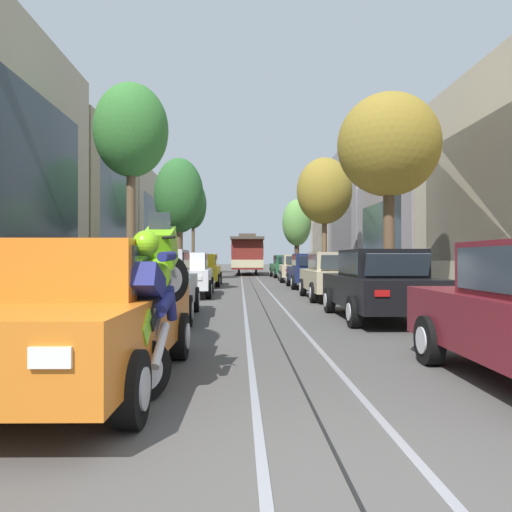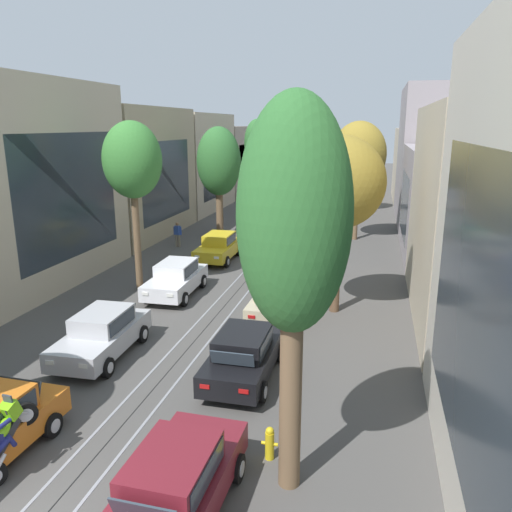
% 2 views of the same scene
% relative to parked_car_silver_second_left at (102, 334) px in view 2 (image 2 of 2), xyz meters
% --- Properties ---
extents(ground_plane, '(160.00, 160.00, 0.00)m').
position_rel_parked_car_silver_second_left_xyz_m(ground_plane, '(2.66, 14.62, -0.80)').
color(ground_plane, '#4C4947').
extents(trolley_track_rails, '(1.14, 65.68, 0.01)m').
position_rel_parked_car_silver_second_left_xyz_m(trolley_track_rails, '(2.66, 18.39, -0.79)').
color(trolley_track_rails, gray).
rests_on(trolley_track_rails, ground).
extents(building_facade_left, '(5.38, 57.38, 9.87)m').
position_rel_parked_car_silver_second_left_xyz_m(building_facade_left, '(-7.77, 16.95, 3.61)').
color(building_facade_left, beige).
rests_on(building_facade_left, ground).
extents(building_facade_right, '(4.73, 57.38, 10.76)m').
position_rel_parked_car_silver_second_left_xyz_m(building_facade_right, '(12.84, 18.05, 3.66)').
color(building_facade_right, beige).
rests_on(building_facade_right, ground).
extents(parked_car_silver_second_left, '(2.10, 4.40, 1.58)m').
position_rel_parked_car_silver_second_left_xyz_m(parked_car_silver_second_left, '(0.00, 0.00, 0.00)').
color(parked_car_silver_second_left, '#B7B7BC').
rests_on(parked_car_silver_second_left, ground).
extents(parked_car_white_mid_left, '(2.08, 4.40, 1.58)m').
position_rel_parked_car_silver_second_left_xyz_m(parked_car_white_mid_left, '(0.02, 6.58, 0.00)').
color(parked_car_white_mid_left, silver).
rests_on(parked_car_white_mid_left, ground).
extents(parked_car_yellow_fourth_left, '(2.01, 4.36, 1.58)m').
position_rel_parked_car_silver_second_left_xyz_m(parked_car_yellow_fourth_left, '(0.08, 12.99, 0.00)').
color(parked_car_yellow_fourth_left, gold).
rests_on(parked_car_yellow_fourth_left, ground).
extents(parked_car_maroon_near_right, '(2.06, 4.39, 1.58)m').
position_rel_parked_car_silver_second_left_xyz_m(parked_car_maroon_near_right, '(5.32, -6.36, 0.00)').
color(parked_car_maroon_near_right, maroon).
rests_on(parked_car_maroon_near_right, ground).
extents(parked_car_black_second_right, '(2.01, 4.36, 1.58)m').
position_rel_parked_car_silver_second_left_xyz_m(parked_car_black_second_right, '(5.15, -0.36, 0.00)').
color(parked_car_black_second_right, black).
rests_on(parked_car_black_second_right, ground).
extents(parked_car_beige_mid_right, '(2.03, 4.37, 1.58)m').
position_rel_parked_car_silver_second_left_xyz_m(parked_car_beige_mid_right, '(5.17, 4.96, 0.00)').
color(parked_car_beige_mid_right, '#C1B28E').
rests_on(parked_car_beige_mid_right, ground).
extents(parked_car_navy_fourth_right, '(2.04, 4.38, 1.58)m').
position_rel_parked_car_silver_second_left_xyz_m(parked_car_navy_fourth_right, '(5.26, 11.12, 0.00)').
color(parked_car_navy_fourth_right, '#19234C').
rests_on(parked_car_navy_fourth_right, ground).
extents(parked_car_beige_fifth_right, '(2.14, 4.42, 1.58)m').
position_rel_parked_car_silver_second_left_xyz_m(parked_car_beige_fifth_right, '(5.28, 16.78, 0.00)').
color(parked_car_beige_fifth_right, '#C1B28E').
rests_on(parked_car_beige_fifth_right, ground).
extents(parked_car_green_sixth_right, '(2.12, 4.41, 1.58)m').
position_rel_parked_car_silver_second_left_xyz_m(parked_car_green_sixth_right, '(5.25, 23.00, 0.00)').
color(parked_car_green_sixth_right, '#1E6038').
rests_on(parked_car_green_sixth_right, ground).
extents(street_tree_kerb_left_second, '(2.78, 2.43, 7.96)m').
position_rel_parked_car_silver_second_left_xyz_m(street_tree_kerb_left_second, '(-2.08, 7.04, 5.32)').
color(street_tree_kerb_left_second, brown).
rests_on(street_tree_kerb_left_second, ground).
extents(street_tree_kerb_left_mid, '(3.09, 2.75, 7.68)m').
position_rel_parked_car_silver_second_left_xyz_m(street_tree_kerb_left_mid, '(-1.82, 19.24, 4.43)').
color(street_tree_kerb_left_mid, brown).
rests_on(street_tree_kerb_left_mid, ground).
extents(street_tree_kerb_left_fourth, '(2.38, 2.22, 8.30)m').
position_rel_parked_car_silver_second_left_xyz_m(street_tree_kerb_left_fourth, '(-2.15, 32.05, 5.30)').
color(street_tree_kerb_left_fourth, brown).
rests_on(street_tree_kerb_left_fourth, ground).
extents(street_tree_kerb_right_near, '(2.27, 2.02, 8.41)m').
position_rel_parked_car_silver_second_left_xyz_m(street_tree_kerb_right_near, '(7.36, -4.81, 5.06)').
color(street_tree_kerb_right_near, brown).
rests_on(street_tree_kerb_right_near, ground).
extents(street_tree_kerb_right_second, '(3.72, 3.47, 7.40)m').
position_rel_parked_car_silver_second_left_xyz_m(street_tree_kerb_right_second, '(7.42, 6.18, 4.67)').
color(street_tree_kerb_right_second, brown).
rests_on(street_tree_kerb_right_second, ground).
extents(street_tree_kerb_right_mid, '(3.66, 3.34, 8.03)m').
position_rel_parked_car_silver_second_left_xyz_m(street_tree_kerb_right_mid, '(7.61, 20.54, 5.00)').
color(street_tree_kerb_right_mid, brown).
rests_on(street_tree_kerb_right_mid, ground).
extents(street_tree_kerb_right_fourth, '(2.65, 2.69, 6.75)m').
position_rel_parked_car_silver_second_left_xyz_m(street_tree_kerb_right_fourth, '(7.24, 32.77, 3.76)').
color(street_tree_kerb_right_fourth, '#4C3826').
rests_on(street_tree_kerb_right_fourth, ground).
extents(cable_car_trolley, '(2.76, 9.17, 3.28)m').
position_rel_parked_car_silver_second_left_xyz_m(cable_car_trolley, '(2.67, 28.92, 0.86)').
color(cable_car_trolley, maroon).
rests_on(cable_car_trolley, ground).
extents(motorcycle_with_rider, '(0.55, 1.80, 1.90)m').
position_rel_parked_car_silver_second_left_xyz_m(motorcycle_with_rider, '(1.08, -6.12, 0.19)').
color(motorcycle_with_rider, black).
rests_on(motorcycle_with_rider, ground).
extents(pedestrian_on_right_pavement, '(0.55, 0.33, 1.62)m').
position_rel_parked_car_silver_second_left_xyz_m(pedestrian_on_right_pavement, '(-3.55, 15.58, 0.12)').
color(pedestrian_on_right_pavement, slate).
rests_on(pedestrian_on_right_pavement, ground).
extents(fire_hydrant, '(0.40, 0.22, 0.84)m').
position_rel_parked_car_silver_second_left_xyz_m(fire_hydrant, '(6.76, -4.08, -0.38)').
color(fire_hydrant, gold).
rests_on(fire_hydrant, ground).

